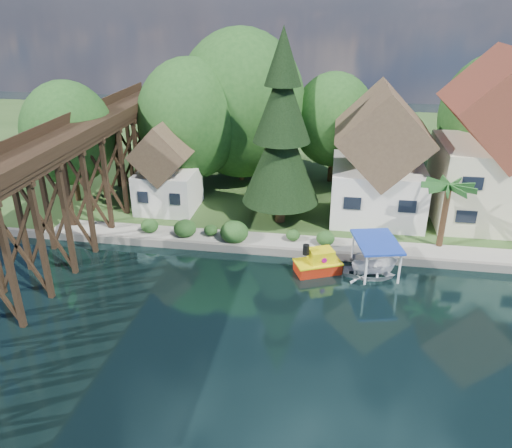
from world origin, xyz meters
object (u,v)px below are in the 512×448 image
object	(u,v)px
house_left	(379,163)
boat_canopy	(375,260)
shed	(167,173)
conifer	(282,134)
house_center	(494,151)
boat_white_a	(369,272)
palm_tree	(449,189)
tugboat	(318,263)
trestle_bridge	(55,191)

from	to	relation	value
house_left	boat_canopy	distance (m)	10.51
shed	conifer	world-z (taller)	conifer
house_center	boat_white_a	size ratio (longest dim) A/B	3.92
house_center	palm_tree	bearing A→B (deg)	-126.32
shed	boat_white_a	bearing A→B (deg)	-26.74
house_center	house_left	bearing A→B (deg)	-176.82
tugboat	house_left	bearing A→B (deg)	66.46
conifer	boat_canopy	distance (m)	12.21
shed	boat_canopy	bearing A→B (deg)	-25.10
conifer	boat_white_a	size ratio (longest dim) A/B	4.36
tugboat	boat_white_a	xyz separation A→B (m)	(3.52, -0.11, -0.33)
house_center	conifer	size ratio (longest dim) A/B	0.90
trestle_bridge	conifer	bearing A→B (deg)	28.00
house_left	tugboat	distance (m)	11.82
conifer	palm_tree	xyz separation A→B (m)	(12.49, -2.72, -2.78)
house_left	house_center	bearing A→B (deg)	3.18
trestle_bridge	boat_canopy	size ratio (longest dim) A/B	9.73
trestle_bridge	shed	world-z (taller)	trestle_bridge
conifer	palm_tree	world-z (taller)	conifer
palm_tree	boat_white_a	distance (m)	8.57
conifer	boat_canopy	size ratio (longest dim) A/B	3.40
boat_white_a	trestle_bridge	bearing A→B (deg)	95.81
shed	boat_canopy	world-z (taller)	shed
trestle_bridge	boat_white_a	bearing A→B (deg)	1.77
shed	tugboat	xyz separation A→B (m)	(13.63, -8.54, -3.13)
house_center	shed	world-z (taller)	house_center
shed	boat_canopy	size ratio (longest dim) A/B	1.73
boat_canopy	house_center	bearing A→B (deg)	47.04
tugboat	palm_tree	bearing A→B (deg)	26.74
tugboat	boat_canopy	world-z (taller)	boat_canopy
palm_tree	boat_canopy	distance (m)	7.70
conifer	palm_tree	distance (m)	13.08
boat_canopy	trestle_bridge	bearing A→B (deg)	-177.13
palm_tree	shed	bearing A→B (deg)	169.86
house_center	shed	size ratio (longest dim) A/B	1.77
boat_white_a	boat_canopy	size ratio (longest dim) A/B	0.78
palm_tree	house_left	bearing A→B (deg)	129.48
house_center	conifer	distance (m)	17.31
house_left	house_center	size ratio (longest dim) A/B	0.79
trestle_bridge	shed	xyz separation A→B (m)	(5.00, 9.33, -1.52)
palm_tree	boat_canopy	size ratio (longest dim) A/B	1.18
shed	tugboat	distance (m)	16.38
trestle_bridge	house_center	distance (m)	33.96
conifer	tugboat	xyz separation A→B (m)	(3.55, -7.22, -7.24)
shed	trestle_bridge	bearing A→B (deg)	-118.19
house_center	boat_white_a	xyz separation A→B (m)	(-9.85, -10.64, -6.05)
trestle_bridge	conifer	distance (m)	17.27
house_center	palm_tree	size ratio (longest dim) A/B	2.60
boat_canopy	boat_white_a	bearing A→B (deg)	-128.34
house_left	boat_canopy	world-z (taller)	house_left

